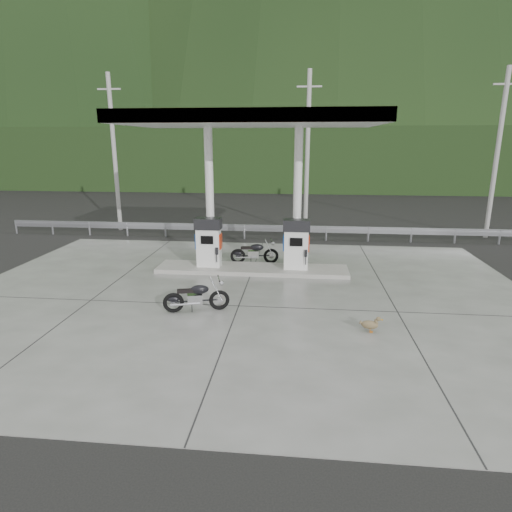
# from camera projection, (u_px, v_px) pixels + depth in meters

# --- Properties ---
(ground) EXTENTS (160.00, 160.00, 0.00)m
(ground) POSITION_uv_depth(u_px,v_px,m) (243.00, 295.00, 13.39)
(ground) COLOR black
(ground) RESTS_ON ground
(forecourt_apron) EXTENTS (18.00, 14.00, 0.02)m
(forecourt_apron) POSITION_uv_depth(u_px,v_px,m) (243.00, 294.00, 13.38)
(forecourt_apron) COLOR slate
(forecourt_apron) RESTS_ON ground
(pump_island) EXTENTS (7.00, 1.40, 0.15)m
(pump_island) POSITION_uv_depth(u_px,v_px,m) (252.00, 269.00, 15.76)
(pump_island) COLOR gray
(pump_island) RESTS_ON forecourt_apron
(gas_pump_left) EXTENTS (0.95, 0.55, 1.80)m
(gas_pump_left) POSITION_uv_depth(u_px,v_px,m) (209.00, 242.00, 15.67)
(gas_pump_left) COLOR white
(gas_pump_left) RESTS_ON pump_island
(gas_pump_right) EXTENTS (0.95, 0.55, 1.80)m
(gas_pump_right) POSITION_uv_depth(u_px,v_px,m) (296.00, 244.00, 15.35)
(gas_pump_right) COLOR white
(gas_pump_right) RESTS_ON pump_island
(canopy_column_left) EXTENTS (0.30, 0.30, 5.00)m
(canopy_column_left) POSITION_uv_depth(u_px,v_px,m) (210.00, 197.00, 15.64)
(canopy_column_left) COLOR white
(canopy_column_left) RESTS_ON pump_island
(canopy_column_right) EXTENTS (0.30, 0.30, 5.00)m
(canopy_column_right) POSITION_uv_depth(u_px,v_px,m) (297.00, 198.00, 15.33)
(canopy_column_right) COLOR white
(canopy_column_right) RESTS_ON pump_island
(canopy_roof) EXTENTS (8.50, 5.00, 0.40)m
(canopy_roof) POSITION_uv_depth(u_px,v_px,m) (252.00, 119.00, 14.40)
(canopy_roof) COLOR white
(canopy_roof) RESTS_ON canopy_column_left
(guardrail) EXTENTS (26.00, 0.16, 1.42)m
(guardrail) POSITION_uv_depth(u_px,v_px,m) (265.00, 225.00, 20.89)
(guardrail) COLOR gray
(guardrail) RESTS_ON ground
(road) EXTENTS (60.00, 7.00, 0.01)m
(road) POSITION_uv_depth(u_px,v_px,m) (270.00, 226.00, 24.44)
(road) COLOR black
(road) RESTS_ON ground
(utility_pole_a) EXTENTS (0.22, 0.22, 8.00)m
(utility_pole_a) POSITION_uv_depth(u_px,v_px,m) (114.00, 154.00, 22.27)
(utility_pole_a) COLOR #969590
(utility_pole_a) RESTS_ON ground
(utility_pole_b) EXTENTS (0.22, 0.22, 8.00)m
(utility_pole_b) POSITION_uv_depth(u_px,v_px,m) (307.00, 155.00, 21.29)
(utility_pole_b) COLOR #969590
(utility_pole_b) RESTS_ON ground
(utility_pole_c) EXTENTS (0.22, 0.22, 8.00)m
(utility_pole_c) POSITION_uv_depth(u_px,v_px,m) (497.00, 156.00, 20.40)
(utility_pole_c) COLOR #969590
(utility_pole_c) RESTS_ON ground
(tree_band) EXTENTS (80.00, 6.00, 6.00)m
(tree_band) POSITION_uv_depth(u_px,v_px,m) (283.00, 159.00, 41.44)
(tree_band) COLOR black
(tree_band) RESTS_ON ground
(forested_hills) EXTENTS (100.00, 40.00, 140.00)m
(forested_hills) POSITION_uv_depth(u_px,v_px,m) (290.00, 171.00, 71.05)
(forested_hills) COLOR black
(forested_hills) RESTS_ON ground
(motorcycle_left) EXTENTS (1.81, 0.76, 0.83)m
(motorcycle_left) POSITION_uv_depth(u_px,v_px,m) (254.00, 253.00, 16.70)
(motorcycle_left) COLOR black
(motorcycle_left) RESTS_ON forecourt_apron
(motorcycle_right) EXTENTS (1.82, 0.99, 0.82)m
(motorcycle_right) POSITION_uv_depth(u_px,v_px,m) (196.00, 297.00, 11.96)
(motorcycle_right) COLOR black
(motorcycle_right) RESTS_ON forecourt_apron
(duck) EXTENTS (0.52, 0.23, 0.36)m
(duck) POSITION_uv_depth(u_px,v_px,m) (370.00, 325.00, 10.69)
(duck) COLOR brown
(duck) RESTS_ON forecourt_apron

